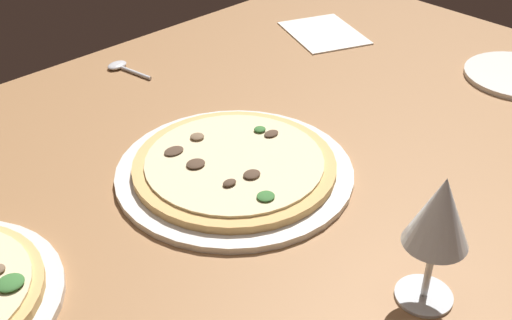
% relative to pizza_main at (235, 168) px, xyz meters
% --- Properties ---
extents(dining_table, '(1.50, 1.10, 0.04)m').
position_rel_pizza_main_xyz_m(dining_table, '(-0.03, 0.05, -0.03)').
color(dining_table, '#996B42').
rests_on(dining_table, ground).
extents(pizza_main, '(0.34, 0.34, 0.03)m').
position_rel_pizza_main_xyz_m(pizza_main, '(0.00, 0.00, 0.00)').
color(pizza_main, silver).
rests_on(pizza_main, dining_table).
extents(wine_glass_far, '(0.07, 0.07, 0.16)m').
position_rel_pizza_main_xyz_m(wine_glass_far, '(0.01, 0.32, 0.10)').
color(wine_glass_far, silver).
rests_on(wine_glass_far, dining_table).
extents(paper_menu, '(0.19, 0.21, 0.00)m').
position_rel_pizza_main_xyz_m(paper_menu, '(-0.48, -0.25, -0.01)').
color(paper_menu, white).
rests_on(paper_menu, dining_table).
extents(spoon, '(0.04, 0.10, 0.01)m').
position_rel_pizza_main_xyz_m(spoon, '(-0.08, -0.40, -0.01)').
color(spoon, silver).
rests_on(spoon, dining_table).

